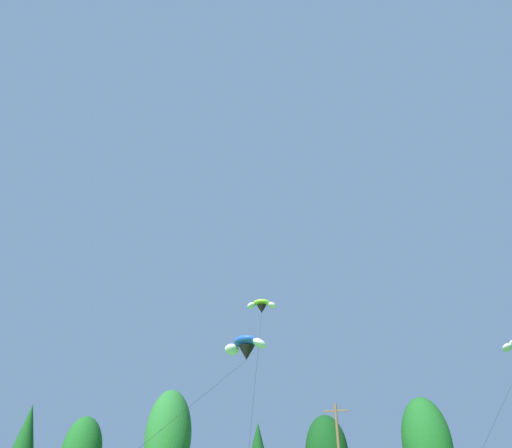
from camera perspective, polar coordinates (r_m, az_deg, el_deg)
The scene contains 5 objects.
treeline_tree_a at distance 67.97m, azimuth -26.56°, elevation -22.94°, with size 4.28×4.28×12.18m.
treeline_tree_c at distance 61.67m, azimuth -10.71°, elevation -24.27°, with size 5.48×5.48×13.61m.
treeline_tree_f at distance 53.52m, azimuth 20.23°, elevation -23.93°, with size 4.79×4.79×11.07m.
parafoil_kite_high_blue_white at distance 34.02m, azimuth -1.25°, elevation -14.79°, with size 4.32×16.92×10.66m.
parafoil_kite_mid_lime_white at distance 40.87m, azimuth 0.69°, elevation -9.99°, with size 4.44×17.93×15.94m.
Camera 1 is at (4.11, 3.54, 2.45)m, focal length 32.65 mm.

